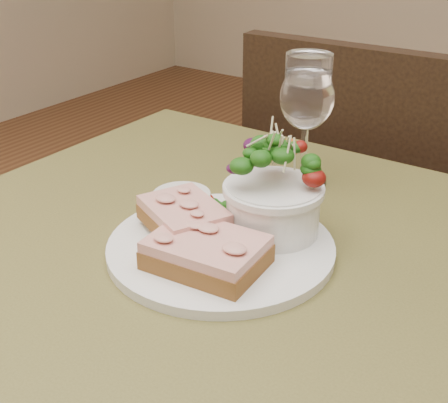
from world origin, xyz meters
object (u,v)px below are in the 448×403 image
Objects in this scene: chair_far at (359,294)px; dinner_plate at (221,247)px; salad_bowl at (274,187)px; cafe_table at (212,328)px; sandwich_front at (207,252)px; sandwich_back at (184,216)px; wine_glass at (307,101)px; ramekin at (182,205)px.

chair_far reaches higher than dinner_plate.
chair_far is 0.80m from salad_bowl.
cafe_table is 6.16× the size of sandwich_front.
sandwich_front is at bearing -62.83° from cafe_table.
chair_far is at bearing 99.36° from salad_bowl.
cafe_table is 0.15m from sandwich_back.
chair_far is 0.82m from sandwich_back.
ramekin is at bearing -106.32° from wine_glass.
salad_bowl is at bearing 62.86° from sandwich_back.
chair_far is 13.54× the size of ramekin.
cafe_table is at bearing 11.55° from sandwich_back.
ramekin is at bearing 151.74° from cafe_table.
sandwich_front is at bearing -83.77° from wine_glass.
ramekin is 0.12m from salad_bowl.
dinner_plate is 0.06m from sandwich_front.
cafe_table is at bearing -114.38° from salad_bowl.
dinner_plate is 4.03× the size of ramekin.
cafe_table is 6.30× the size of salad_bowl.
cafe_table is at bearing 94.04° from chair_far.
ramekin is at bearing 156.78° from sandwich_back.
wine_glass is at bearing 106.46° from sandwich_back.
salad_bowl is (0.02, 0.11, 0.04)m from sandwich_front.
cafe_table is 0.33m from wine_glass.
salad_bowl is (0.03, 0.06, 0.07)m from dinner_plate.
sandwich_back is at bearing -173.51° from dinner_plate.
dinner_plate is at bearing 87.36° from cafe_table.
dinner_plate is at bearing -16.75° from ramekin.
cafe_table is 0.76m from chair_far.
wine_glass is (0.03, 0.23, 0.09)m from sandwich_back.
cafe_table is 4.57× the size of wine_glass.
wine_glass is at bearing 91.44° from sandwich_front.
ramekin is (-0.08, 0.02, 0.03)m from dinner_plate.
chair_far reaches higher than ramekin.
salad_bowl reaches higher than ramekin.
salad_bowl reaches higher than sandwich_back.
cafe_table is 12.04× the size of ramekin.
chair_far is at bearing 96.50° from wine_glass.
wine_glass reaches higher than dinner_plate.
salad_bowl reaches higher than cafe_table.
sandwich_front is (0.08, -0.70, 0.49)m from chair_far.
ramekin is (-0.01, -0.63, 0.49)m from chair_far.
sandwich_back is at bearing -98.48° from wine_glass.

